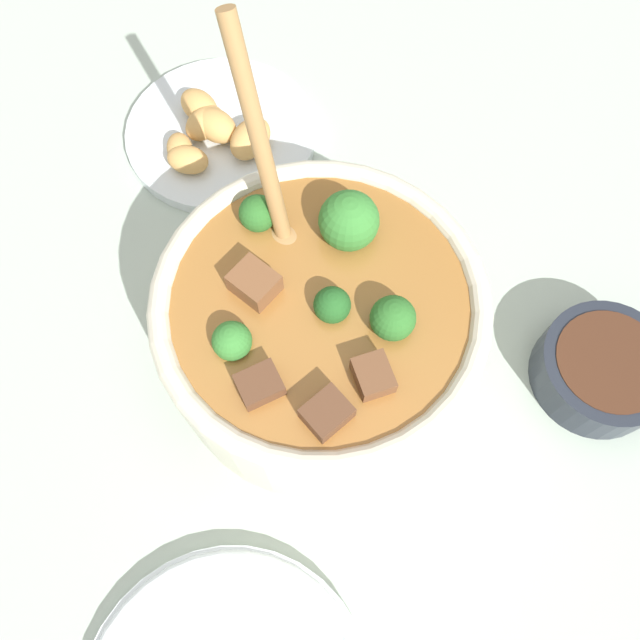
{
  "coord_description": "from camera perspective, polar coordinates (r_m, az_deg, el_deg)",
  "views": [
    {
      "loc": [
        0.12,
        -0.14,
        0.49
      ],
      "look_at": [
        0.0,
        0.0,
        0.07
      ],
      "focal_mm": 35.0,
      "sensor_mm": 36.0,
      "label": 1
    }
  ],
  "objects": [
    {
      "name": "condiment_bowl",
      "position": [
        0.55,
        24.43,
        -4.06
      ],
      "size": [
        0.1,
        0.1,
        0.04
      ],
      "color": "#232833",
      "rests_on": "ground_plane"
    },
    {
      "name": "food_plate",
      "position": [
        0.64,
        -9.24,
        16.6
      ],
      "size": [
        0.19,
        0.19,
        0.04
      ],
      "color": "white",
      "rests_on": "ground_plane"
    },
    {
      "name": "ground_plane",
      "position": [
        0.52,
        -0.0,
        -3.23
      ],
      "size": [
        4.0,
        4.0,
        0.0
      ],
      "primitive_type": "plane",
      "color": "#ADBCAD"
    },
    {
      "name": "stew_bowl",
      "position": [
        0.46,
        -0.01,
        -0.32
      ],
      "size": [
        0.24,
        0.24,
        0.25
      ],
      "color": "beige",
      "rests_on": "ground_plane"
    }
  ]
}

